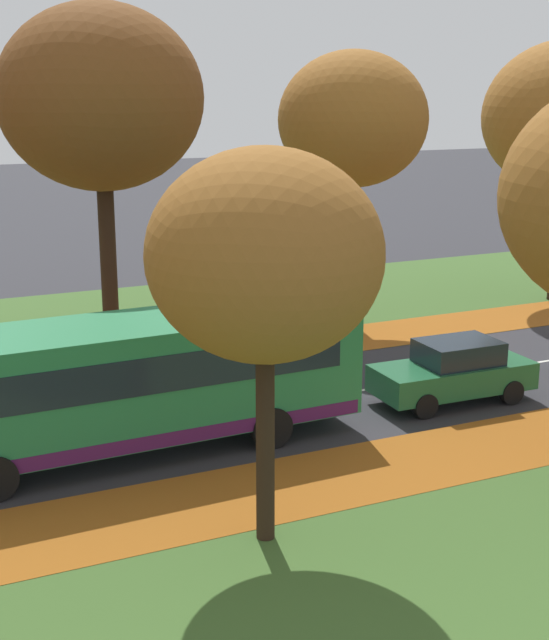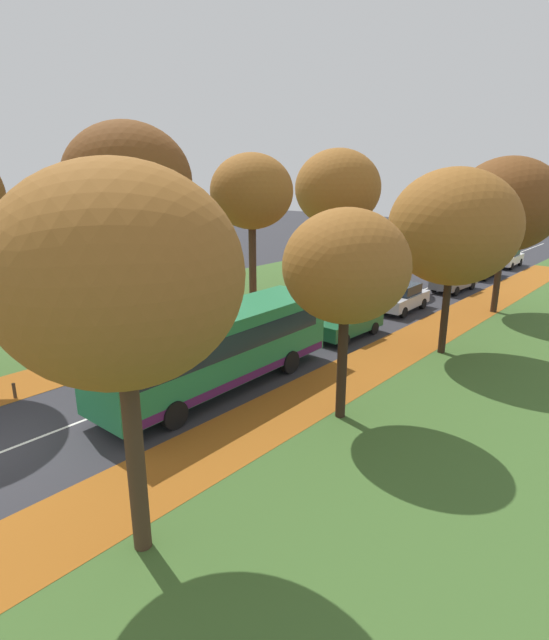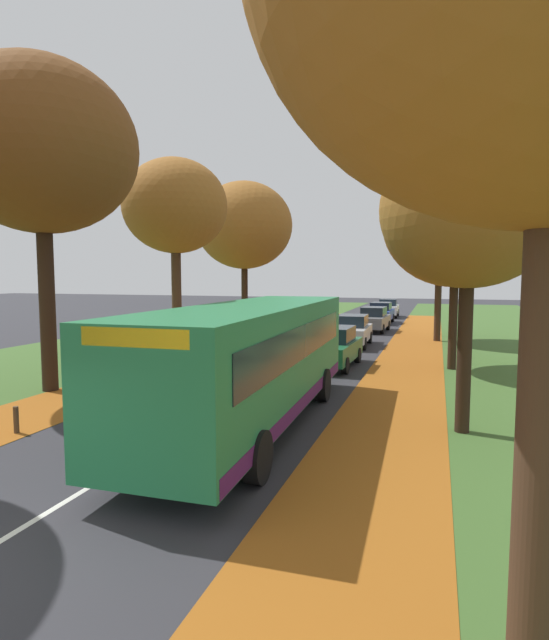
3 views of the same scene
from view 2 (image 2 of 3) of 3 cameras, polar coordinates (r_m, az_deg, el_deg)
name	(u,v)px [view 2 (image 2 of 3)]	position (r m, az deg, el deg)	size (l,w,h in m)	color
ground_plane	(4,451)	(17.45, -28.50, -13.02)	(160.00, 160.00, 0.00)	#2D2D33
grass_verge_left	(248,290)	(35.28, -3.00, 3.41)	(12.00, 90.00, 0.01)	#3D6028
leaf_litter_left	(233,321)	(28.03, -4.79, -0.10)	(2.80, 60.00, 0.00)	#9E5619
grass_verge_right	(528,349)	(26.45, 27.00, -2.96)	(12.00, 90.00, 0.01)	#3D6028
leaf_litter_right	(377,360)	(22.66, 11.69, -4.51)	(2.80, 60.00, 0.00)	#9E5619
road_centre_line	(361,314)	(29.79, 9.81, 0.70)	(0.12, 80.00, 0.01)	silver
tree_left_near	(128,181)	(24.88, -16.39, 14.97)	(5.89, 5.89, 10.30)	black
tree_left_mid	(252,192)	(30.19, -2.62, 14.39)	(4.88, 4.88, 9.12)	#422D1E
tree_left_far	(338,188)	(37.33, 7.24, 14.69)	(6.16, 6.16, 9.67)	black
tree_right_nearest	(119,276)	(9.89, -17.36, 4.77)	(4.79, 4.79, 8.32)	#422D1E
tree_right_near	(346,267)	(15.85, 8.18, 6.03)	(4.03, 4.03, 7.01)	black
tree_right_mid	(454,227)	(23.17, 19.80, 9.95)	(5.59, 5.59, 8.26)	black
tree_right_far	(507,205)	(31.60, 25.04, 11.85)	(5.84, 5.84, 8.90)	#382619
bollard_second	(14,391)	(20.90, -27.60, -7.17)	(0.12, 0.12, 0.58)	#4C3823
bollard_third	(97,364)	(22.19, -19.63, -4.77)	(0.12, 0.12, 0.64)	#4C3823
bollard_fourth	(163,344)	(23.83, -12.60, -2.65)	(0.12, 0.12, 0.70)	#4C3823
bus	(219,346)	(19.03, -6.42, -2.95)	(2.87, 10.46, 2.98)	#237A47
car_green_lead	(347,321)	(25.36, 8.33, -0.14)	(1.87, 4.24, 1.62)	#1E6038
car_silver_following	(402,298)	(30.80, 14.39, 2.50)	(1.86, 4.24, 1.62)	#B7BABF
car_grey_third_in_line	(454,279)	(37.18, 19.86, 4.40)	(1.92, 4.27, 1.62)	slate
car_blue_fourth_in_line	(483,267)	(42.88, 22.69, 5.61)	(1.84, 4.23, 1.62)	#233D9E
car_white_trailing	(507,258)	(48.54, 25.06, 6.48)	(1.85, 4.24, 1.62)	silver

